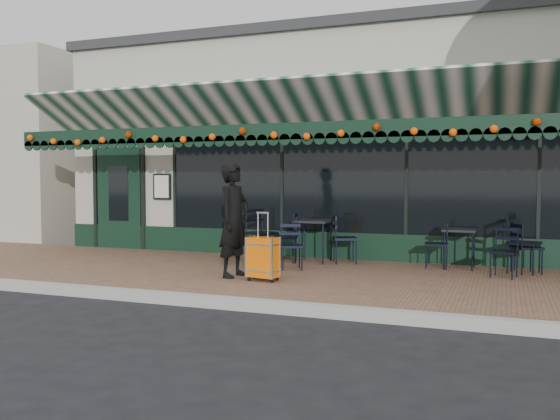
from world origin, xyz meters
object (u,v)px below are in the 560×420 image
at_px(chair_b_left, 285,237).
at_px(chair_a_front, 504,253).
at_px(chair_b_front, 291,247).
at_px(chair_a_extra, 527,248).
at_px(cafe_table_a, 459,233).
at_px(chair_a_right, 524,244).
at_px(chair_b_right, 345,239).
at_px(suitcase, 263,258).
at_px(woman, 234,220).
at_px(cafe_table_b, 313,224).
at_px(chair_solo, 261,234).
at_px(chair_a_left, 436,245).

bearing_deg(chair_b_left, chair_a_front, 72.72).
bearing_deg(chair_b_front, chair_a_extra, -12.00).
xyz_separation_m(cafe_table_a, chair_a_front, (0.71, -0.74, -0.21)).
relative_size(chair_a_right, chair_b_right, 1.09).
distance_m(suitcase, chair_b_front, 1.20).
bearing_deg(chair_a_right, suitcase, 137.19).
bearing_deg(chair_b_front, chair_a_right, -11.36).
bearing_deg(chair_a_front, woman, -147.71).
relative_size(cafe_table_b, chair_b_front, 1.00).
xyz_separation_m(chair_a_right, chair_a_extra, (0.04, -0.03, -0.06)).
xyz_separation_m(chair_a_right, chair_solo, (-4.57, 0.02, 0.01)).
bearing_deg(chair_solo, chair_b_right, -60.40).
bearing_deg(chair_a_right, chair_b_front, 121.35).
height_order(cafe_table_a, chair_solo, chair_solo).
bearing_deg(chair_a_right, chair_a_left, 105.30).
relative_size(chair_a_left, chair_a_right, 0.84).
height_order(woman, chair_a_right, woman).
xyz_separation_m(cafe_table_a, chair_b_right, (-1.97, -0.06, -0.17)).
bearing_deg(cafe_table_b, chair_b_left, -155.75).
distance_m(woman, suitcase, 0.80).
distance_m(chair_b_left, chair_b_right, 1.09).
bearing_deg(chair_solo, chair_a_front, -70.99).
height_order(woman, chair_a_front, woman).
height_order(chair_a_right, chair_a_extra, chair_a_right).
relative_size(chair_a_extra, chair_solo, 0.85).
bearing_deg(suitcase, chair_a_extra, 38.78).
bearing_deg(woman, chair_a_front, -61.81).
xyz_separation_m(chair_a_front, chair_solo, (-4.27, 0.61, 0.09)).
bearing_deg(chair_solo, cafe_table_b, -62.10).
bearing_deg(chair_a_right, chair_b_left, 109.00).
relative_size(cafe_table_b, chair_a_front, 0.99).
bearing_deg(woman, cafe_table_b, -9.16).
xyz_separation_m(chair_b_right, chair_b_front, (-0.65, -1.05, -0.05)).
bearing_deg(chair_a_extra, chair_b_left, 64.54).
bearing_deg(chair_a_left, chair_solo, -94.85).
relative_size(woman, chair_a_right, 1.87).
xyz_separation_m(chair_a_right, chair_b_right, (-2.97, 0.09, -0.04)).
relative_size(chair_a_left, chair_b_right, 0.92).
distance_m(cafe_table_a, chair_b_front, 2.85).
height_order(chair_b_left, chair_b_right, chair_b_left).
distance_m(chair_a_left, chair_b_left, 2.67).
xyz_separation_m(chair_a_extra, chair_solo, (-4.61, 0.05, 0.07)).
xyz_separation_m(cafe_table_a, chair_b_front, (-2.61, -1.11, -0.22)).
height_order(cafe_table_b, chair_b_front, chair_b_front).
height_order(chair_a_left, chair_solo, chair_solo).
distance_m(chair_a_right, chair_b_right, 2.97).
xyz_separation_m(cafe_table_b, chair_b_front, (-0.07, -1.00, -0.30)).
bearing_deg(chair_solo, chair_a_extra, -63.55).
bearing_deg(chair_a_extra, cafe_table_a, 52.54).
xyz_separation_m(cafe_table_a, chair_a_right, (1.00, -0.15, -0.13)).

